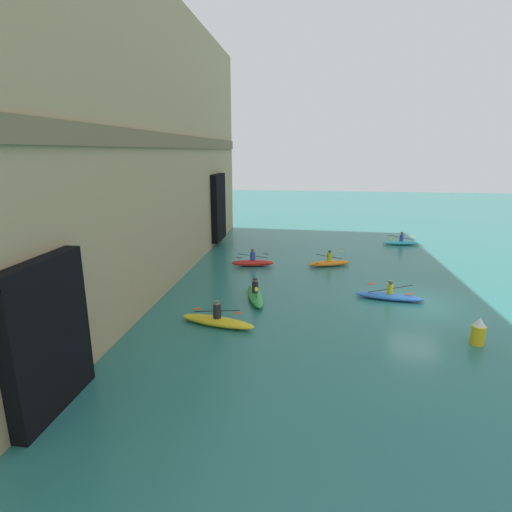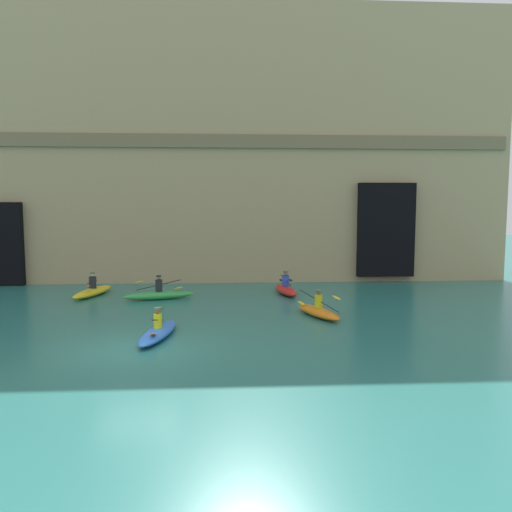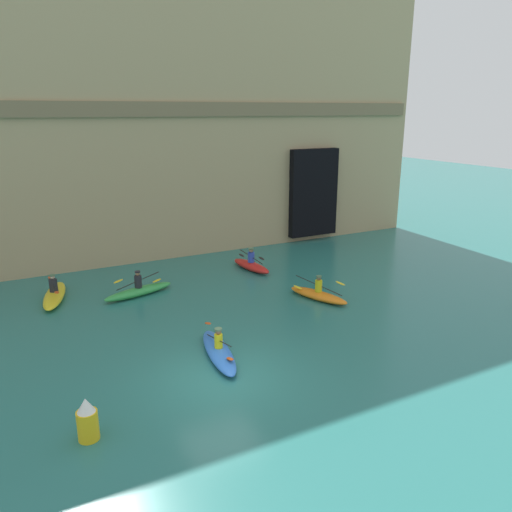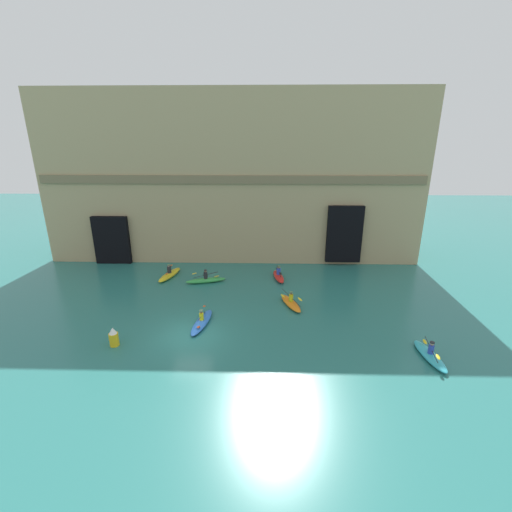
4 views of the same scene
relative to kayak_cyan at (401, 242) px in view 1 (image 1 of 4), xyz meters
The scene contains 9 objects.
ground_plane 14.02m from the kayak_cyan, behind, with size 120.00×120.00×0.00m, color #28706B.
cliff_bluff 23.48m from the kayak_cyan, 124.06° to the left, with size 36.37×6.32×16.05m.
kayak_cyan is the anchor object (origin of this frame).
kayak_blue 13.79m from the kayak_cyan, 165.76° to the left, with size 1.36×3.57×1.04m.
kayak_green 17.68m from the kayak_cyan, 143.79° to the left, with size 3.45×1.54×1.17m.
kayak_red 13.98m from the kayak_cyan, 124.95° to the left, with size 1.20×2.95×1.20m.
kayak_yellow 21.24m from the kayak_cyan, 146.58° to the left, with size 1.66×3.65×1.17m.
kayak_orange 9.62m from the kayak_cyan, 139.26° to the left, with size 1.74×3.06×1.10m.
marker_buoy 18.13m from the kayak_cyan, behind, with size 0.54×0.54×1.18m.
Camera 1 is at (-20.10, 5.74, 7.62)m, focal length 28.00 mm.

